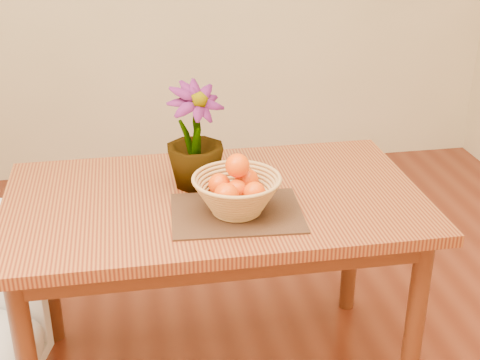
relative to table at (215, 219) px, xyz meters
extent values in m
cube|color=brown|center=(0.00, 0.00, 0.07)|extent=(1.40, 0.80, 0.04)
cube|color=#4E2512|center=(0.00, 0.00, 0.01)|extent=(1.28, 0.68, 0.08)
cylinder|color=#4E2512|center=(0.62, -0.32, -0.31)|extent=(0.06, 0.06, 0.71)
cylinder|color=#4E2512|center=(-0.62, 0.32, -0.31)|extent=(0.06, 0.06, 0.71)
cylinder|color=#4E2512|center=(0.62, 0.32, -0.31)|extent=(0.06, 0.06, 0.71)
cube|color=#3B2315|center=(0.05, -0.14, 0.09)|extent=(0.43, 0.34, 0.01)
cylinder|color=#AF8949|center=(0.05, -0.14, 0.10)|extent=(0.14, 0.14, 0.01)
sphere|color=#F83A04|center=(0.05, -0.14, 0.17)|extent=(0.06, 0.06, 0.06)
sphere|color=#F83A04|center=(0.09, -0.09, 0.18)|extent=(0.08, 0.08, 0.08)
sphere|color=#F83A04|center=(0.00, -0.10, 0.18)|extent=(0.07, 0.07, 0.07)
sphere|color=#F83A04|center=(0.01, -0.19, 0.18)|extent=(0.08, 0.08, 0.08)
sphere|color=#F83A04|center=(0.10, -0.18, 0.18)|extent=(0.07, 0.07, 0.07)
sphere|color=#F83A04|center=(0.06, -0.11, 0.24)|extent=(0.08, 0.08, 0.08)
imported|color=#164A15|center=(-0.05, 0.10, 0.27)|extent=(0.27, 0.27, 0.36)
camera|label=1|loc=(-0.27, -2.00, 1.08)|focal=50.00mm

